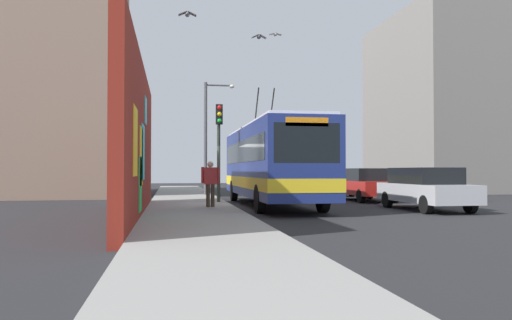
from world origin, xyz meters
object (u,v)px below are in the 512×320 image
Objects in this scene: parked_car_dark_gray at (329,181)px; street_lamp at (209,130)px; traffic_light at (219,136)px; city_bus at (271,161)px; parked_car_red at (365,184)px; parked_car_silver at (425,188)px; pedestrian_at_curb at (210,180)px.

street_lamp is at bearing 98.36° from parked_car_dark_gray.
parked_car_dark_gray is 1.13× the size of traffic_light.
city_bus is 2.48× the size of parked_car_red.
street_lamp is (7.28, 2.06, 1.88)m from city_bus.
city_bus reaches higher than parked_car_silver.
street_lamp reaches higher than traffic_light.
traffic_light reaches higher than parked_car_dark_gray.
city_bus is 5.94m from parked_car_red.
pedestrian_at_curb is at bearing 83.06° from parked_car_silver.
city_bus reaches higher than pedestrian_at_curb.
pedestrian_at_curb is (0.96, 7.92, 0.29)m from parked_car_silver.
parked_car_silver is at bearing -122.00° from city_bus.
traffic_light is at bearing 63.21° from parked_car_silver.
parked_car_dark_gray is 13.26m from pedestrian_at_curb.
parked_car_red is at bearing -73.26° from traffic_light.
parked_car_red is 2.77× the size of pedestrian_at_curb.
street_lamp is at bearing -3.98° from pedestrian_at_curb.
parked_car_red and parked_car_dark_gray have the same top height.
traffic_light is (3.71, 7.35, 2.10)m from parked_car_silver.
parked_car_silver is at bearing -180.00° from parked_car_red.
parked_car_red is at bearing -57.95° from pedestrian_at_curb.
pedestrian_at_curb reaches higher than parked_car_silver.
parked_car_red is 7.96m from traffic_light.
traffic_light is (0.46, 2.15, 1.07)m from city_bus.
parked_car_red is (5.92, 0.00, -0.00)m from parked_car_silver.
pedestrian_at_curb is at bearing 130.04° from city_bus.
traffic_light is at bearing 179.20° from street_lamp.
street_lamp reaches higher than pedestrian_at_curb.
parked_car_dark_gray is 2.82× the size of pedestrian_at_curb.
parked_car_dark_gray is 7.89m from street_lamp.
parked_car_silver is 7.98m from pedestrian_at_curb.
traffic_light is at bearing 77.87° from city_bus.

